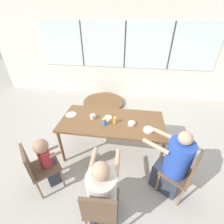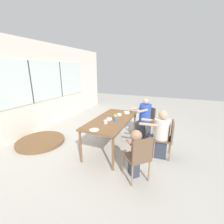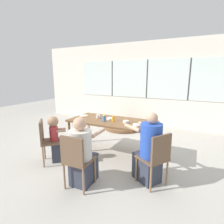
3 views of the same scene
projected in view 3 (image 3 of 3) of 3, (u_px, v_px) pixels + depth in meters
name	position (u px, v px, depth m)	size (l,w,h in m)	color
ground_plane	(112.00, 154.00, 3.87)	(16.00, 16.00, 0.00)	#B2ADA3
wall_back_with_windows	(147.00, 84.00, 5.89)	(8.40, 0.08, 2.80)	silver
dining_table	(112.00, 123.00, 3.72)	(1.82, 0.85, 0.77)	brown
chair_for_woman_green_shirt	(156.00, 155.00, 2.65)	(0.55, 0.55, 0.87)	brown
chair_for_man_blue_shirt	(76.00, 158.00, 2.58)	(0.42, 0.42, 0.87)	brown
chair_for_toddler	(47.00, 138.00, 3.39)	(0.57, 0.57, 0.87)	brown
person_woman_green_shirt	(149.00, 151.00, 2.79)	(0.69, 0.61, 1.16)	#333847
person_man_blue_shirt	(82.00, 155.00, 2.74)	(0.39, 0.67, 1.10)	#333847
person_toddler	(55.00, 138.00, 3.43)	(0.33, 0.33, 0.94)	#333847
coffee_mug	(98.00, 117.00, 3.86)	(0.10, 0.09, 0.08)	beige
sippy_cup	(104.00, 117.00, 3.61)	(0.07, 0.07, 0.16)	blue
juice_glass	(113.00, 119.00, 3.62)	(0.06, 0.06, 0.11)	gold
bowl_white_shallow	(137.00, 125.00, 3.26)	(0.16, 0.16, 0.04)	white
bowl_cereal	(110.00, 119.00, 3.77)	(0.13, 0.13, 0.04)	white
bowl_fruit	(126.00, 122.00, 3.49)	(0.12, 0.12, 0.05)	silver
plate_tortillas	(84.00, 116.00, 4.11)	(0.20, 0.20, 0.01)	beige
folded_table_stack	(123.00, 127.00, 5.76)	(1.25, 1.25, 0.09)	brown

